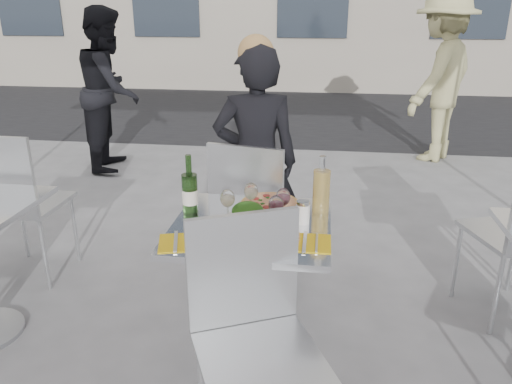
# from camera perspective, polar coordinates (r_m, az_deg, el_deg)

# --- Properties ---
(ground) EXTENTS (80.00, 80.00, 0.00)m
(ground) POSITION_cam_1_polar(r_m,az_deg,el_deg) (2.68, -0.45, -18.43)
(ground) COLOR slate
(street_asphalt) EXTENTS (24.00, 5.00, 0.00)m
(street_asphalt) POSITION_cam_1_polar(r_m,az_deg,el_deg) (8.74, 5.68, 9.21)
(street_asphalt) COLOR black
(street_asphalt) RESTS_ON ground
(main_table) EXTENTS (0.72, 0.72, 0.75)m
(main_table) POSITION_cam_1_polar(r_m,az_deg,el_deg) (2.38, -0.49, -8.28)
(main_table) COLOR #B7BABF
(main_table) RESTS_ON ground
(chair_far) EXTENTS (0.53, 0.54, 0.98)m
(chair_far) POSITION_cam_1_polar(r_m,az_deg,el_deg) (2.93, -0.39, -1.72)
(chair_far) COLOR silver
(chair_far) RESTS_ON ground
(chair_near) EXTENTS (0.59, 0.60, 0.97)m
(chair_near) POSITION_cam_1_polar(r_m,az_deg,el_deg) (1.93, -0.43, -14.62)
(chair_near) COLOR silver
(chair_near) RESTS_ON ground
(side_chair_lfar) EXTENTS (0.46, 0.47, 1.00)m
(side_chair_lfar) POSITION_cam_1_polar(r_m,az_deg,el_deg) (3.42, -25.84, -0.37)
(side_chair_lfar) COLOR silver
(side_chair_lfar) RESTS_ON ground
(woman_diner) EXTENTS (0.60, 0.45, 1.49)m
(woman_diner) POSITION_cam_1_polar(r_m,az_deg,el_deg) (3.19, -0.01, 3.26)
(woman_diner) COLOR black
(woman_diner) RESTS_ON ground
(pedestrian_a) EXTENTS (0.79, 0.94, 1.70)m
(pedestrian_a) POSITION_cam_1_polar(r_m,az_deg,el_deg) (5.65, -16.36, 11.15)
(pedestrian_a) COLOR black
(pedestrian_a) RESTS_ON ground
(pedestrian_b) EXTENTS (1.25, 1.40, 1.88)m
(pedestrian_b) POSITION_cam_1_polar(r_m,az_deg,el_deg) (6.09, 20.28, 12.17)
(pedestrian_b) COLOR tan
(pedestrian_b) RESTS_ON ground
(pizza_near) EXTENTS (0.36, 0.36, 0.02)m
(pizza_near) POSITION_cam_1_polar(r_m,az_deg,el_deg) (2.15, 0.23, -5.03)
(pizza_near) COLOR #DD9F56
(pizza_near) RESTS_ON main_table
(pizza_far) EXTENTS (0.33, 0.33, 0.03)m
(pizza_far) POSITION_cam_1_polar(r_m,az_deg,el_deg) (2.46, 1.60, -1.47)
(pizza_far) COLOR white
(pizza_far) RESTS_ON main_table
(salad_plate) EXTENTS (0.22, 0.22, 0.09)m
(salad_plate) POSITION_cam_1_polar(r_m,az_deg,el_deg) (2.32, -0.94, -2.40)
(salad_plate) COLOR white
(salad_plate) RESTS_ON main_table
(wine_bottle) EXTENTS (0.07, 0.08, 0.29)m
(wine_bottle) POSITION_cam_1_polar(r_m,az_deg,el_deg) (2.37, -7.57, 0.01)
(wine_bottle) COLOR #2A551F
(wine_bottle) RESTS_ON main_table
(carafe) EXTENTS (0.08, 0.08, 0.29)m
(carafe) POSITION_cam_1_polar(r_m,az_deg,el_deg) (2.37, 7.47, 0.08)
(carafe) COLOR #D3B45A
(carafe) RESTS_ON main_table
(sugar_shaker) EXTENTS (0.06, 0.06, 0.11)m
(sugar_shaker) POSITION_cam_1_polar(r_m,az_deg,el_deg) (2.29, 5.36, -2.30)
(sugar_shaker) COLOR white
(sugar_shaker) RESTS_ON main_table
(wineglass_white_a) EXTENTS (0.07, 0.07, 0.16)m
(wineglass_white_a) POSITION_cam_1_polar(r_m,az_deg,el_deg) (2.28, -3.27, -0.86)
(wineglass_white_a) COLOR white
(wineglass_white_a) RESTS_ON main_table
(wineglass_white_b) EXTENTS (0.07, 0.07, 0.16)m
(wineglass_white_b) POSITION_cam_1_polar(r_m,az_deg,el_deg) (2.36, -0.57, -0.04)
(wineglass_white_b) COLOR white
(wineglass_white_b) RESTS_ON main_table
(wineglass_red_a) EXTENTS (0.07, 0.07, 0.16)m
(wineglass_red_a) POSITION_cam_1_polar(r_m,az_deg,el_deg) (2.21, 2.30, -1.55)
(wineglass_red_a) COLOR white
(wineglass_red_a) RESTS_ON main_table
(wineglass_red_b) EXTENTS (0.07, 0.07, 0.16)m
(wineglass_red_b) POSITION_cam_1_polar(r_m,az_deg,el_deg) (2.29, 3.10, -0.74)
(wineglass_red_b) COLOR white
(wineglass_red_b) RESTS_ON main_table
(napkin_left) EXTENTS (0.22, 0.22, 0.01)m
(napkin_left) POSITION_cam_1_polar(r_m,az_deg,el_deg) (2.13, -8.65, -5.68)
(napkin_left) COLOR gold
(napkin_left) RESTS_ON main_table
(napkin_right) EXTENTS (0.18, 0.20, 0.01)m
(napkin_right) POSITION_cam_1_polar(r_m,az_deg,el_deg) (2.12, 6.12, -5.76)
(napkin_right) COLOR gold
(napkin_right) RESTS_ON main_table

